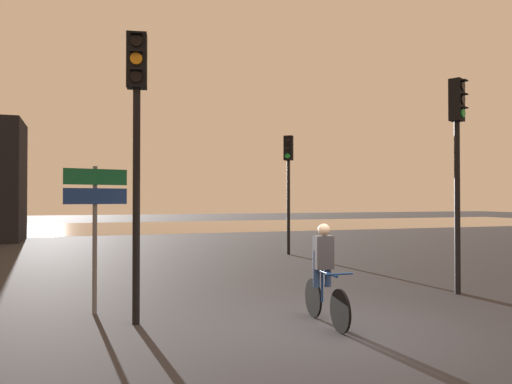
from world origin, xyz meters
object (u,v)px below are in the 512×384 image
traffic_light_near_left (137,122)px  direction_sign_post (95,212)px  traffic_light_far_right (288,172)px  traffic_light_near_right (457,145)px  cyclist (324,273)px

traffic_light_near_left → direction_sign_post: size_ratio=1.81×
direction_sign_post → traffic_light_far_right: bearing=-145.9°
traffic_light_far_right → direction_sign_post: size_ratio=1.67×
traffic_light_near_left → traffic_light_near_right: 6.75m
traffic_light_near_left → traffic_light_near_right: traffic_light_near_left is taller
traffic_light_near_left → traffic_light_far_right: traffic_light_near_left is taller
traffic_light_near_right → direction_sign_post: traffic_light_near_right is taller
traffic_light_far_right → direction_sign_post: traffic_light_far_right is taller
traffic_light_near_left → cyclist: size_ratio=2.76×
traffic_light_near_right → cyclist: bearing=-9.0°
traffic_light_near_right → direction_sign_post: (-7.34, 0.64, -1.39)m
traffic_light_near_left → traffic_light_near_right: size_ratio=1.03×
traffic_light_far_right → cyclist: 10.35m
traffic_light_near_left → cyclist: (2.88, -0.99, -2.44)m
traffic_light_near_right → traffic_light_far_right: bearing=-115.1°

